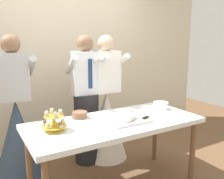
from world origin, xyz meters
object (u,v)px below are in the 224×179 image
Objects in this scene: main_cake_tray at (127,117)px; person_groom at (86,107)px; cupcake_stand at (54,122)px; dessert_table at (115,128)px; person_guest at (17,128)px; round_cake at (80,116)px; plate_stack at (161,106)px; person_bride at (106,116)px.

person_groom reaches higher than main_cake_tray.
person_groom is at bearing 47.30° from cupcake_stand.
dessert_table is 1.18m from person_guest.
person_guest reaches higher than dessert_table.
main_cake_tray is 1.32m from person_guest.
cupcake_stand is 0.96× the size of round_cake.
plate_stack is 0.11× the size of person_guest.
person_bride is 1.00× the size of person_guest.
dessert_table is 4.17× the size of main_cake_tray.
main_cake_tray reaches higher than dessert_table.
person_groom and person_bride have the same top height.
person_bride reaches higher than dessert_table.
cupcake_stand is at bearing 175.87° from dessert_table.
plate_stack is (0.70, 0.10, 0.12)m from dessert_table.
person_guest is (-0.93, 0.90, -0.23)m from main_cake_tray.
person_bride and person_guest have the same top height.
cupcake_stand is (-0.62, 0.05, 0.16)m from dessert_table.
main_cake_tray reaches higher than plate_stack.
person_groom is (0.63, 0.69, -0.11)m from cupcake_stand.
dessert_table is at bearing -42.29° from round_cake.
dessert_table is 0.73m from person_groom.
person_bride reaches higher than cupcake_stand.
person_guest is (-1.12, 0.13, 0.00)m from person_bride.
cupcake_stand reaches higher than dessert_table.
dessert_table is 0.72m from plate_stack.
dessert_table is 0.65m from cupcake_stand.
cupcake_stand is at bearing -148.01° from round_cake.
person_groom reaches higher than dessert_table.
dessert_table is 0.78m from person_bride.
person_bride reaches higher than plate_stack.
plate_stack is 1.00m from round_cake.
main_cake_tray is at bearing -83.47° from person_groom.
dessert_table is 9.85× the size of plate_stack.
plate_stack is at bearing 2.24° from cupcake_stand.
plate_stack is at bearing 15.58° from main_cake_tray.
person_guest is at bearing 133.55° from round_cake.
cupcake_stand is at bearing 170.98° from main_cake_tray.
cupcake_stand is 1.16m from person_bride.
person_bride is (0.28, -0.02, -0.16)m from person_groom.
round_cake is 0.14× the size of person_guest.
round_cake is 0.14× the size of person_groom.
round_cake is 0.56m from person_groom.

